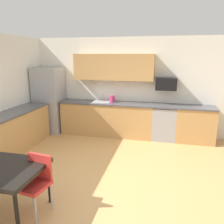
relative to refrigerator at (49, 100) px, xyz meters
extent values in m
plane|color=tan|center=(2.18, -2.22, -0.94)|extent=(12.00, 12.00, 0.00)
cube|color=white|center=(2.18, 0.43, 0.41)|extent=(5.80, 0.10, 2.70)
cube|color=tan|center=(1.72, 0.08, -0.49)|extent=(2.57, 0.60, 0.90)
cube|color=tan|center=(4.09, 0.08, -0.49)|extent=(0.98, 0.60, 0.90)
cube|color=tan|center=(-0.12, -1.42, -0.49)|extent=(0.60, 2.00, 0.90)
cube|color=#4C4C51|center=(2.18, 0.08, -0.02)|extent=(4.80, 0.64, 0.04)
cube|color=#4C4C51|center=(-0.12, -1.42, -0.02)|extent=(0.64, 2.00, 0.04)
cube|color=tan|center=(1.88, 0.21, 0.96)|extent=(2.20, 0.34, 0.70)
cube|color=#9EA0A5|center=(0.00, 0.00, 0.00)|extent=(0.76, 0.70, 1.87)
cube|color=#999BA0|center=(3.30, 0.08, -0.50)|extent=(0.60, 0.60, 0.88)
cube|color=black|center=(3.30, 0.08, -0.04)|extent=(0.60, 0.60, 0.03)
cube|color=black|center=(3.30, 0.18, 0.55)|extent=(0.54, 0.36, 0.32)
cube|color=#A5A8AD|center=(1.57, 0.08, -0.06)|extent=(0.48, 0.40, 0.14)
cylinder|color=#B2B5BA|center=(1.57, 0.26, 0.10)|extent=(0.02, 0.02, 0.24)
cylinder|color=black|center=(1.66, -3.94, -0.60)|extent=(0.05, 0.05, 0.67)
cylinder|color=black|center=(1.66, -3.16, -0.60)|extent=(0.05, 0.05, 0.67)
cube|color=red|center=(1.58, -3.46, -0.49)|extent=(0.46, 0.46, 0.05)
cube|color=red|center=(1.61, -3.29, -0.29)|extent=(0.38, 0.10, 0.40)
cylinder|color=#B2B2B7|center=(1.39, -3.61, -0.72)|extent=(0.03, 0.03, 0.42)
cylinder|color=#B2B2B7|center=(1.72, -3.66, -0.72)|extent=(0.03, 0.03, 0.42)
cylinder|color=#B2B2B7|center=(1.44, -3.27, -0.72)|extent=(0.03, 0.03, 0.42)
cylinder|color=#B2B2B7|center=(1.78, -3.32, -0.72)|extent=(0.03, 0.03, 0.42)
cylinder|color=#CC3372|center=(1.86, 0.13, 0.08)|extent=(0.14, 0.14, 0.20)
camera|label=1|loc=(3.32, -5.98, 1.28)|focal=36.76mm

